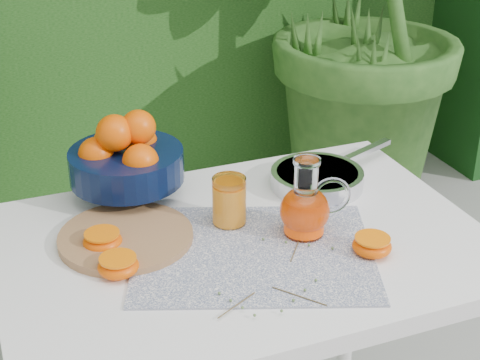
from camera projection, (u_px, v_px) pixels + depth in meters
name	position (u px, v px, depth m)	size (l,w,h in m)	color
potted_plant_right	(344.00, 10.00, 2.85)	(1.70, 1.70, 1.70)	#2B591E
white_table	(243.00, 273.00, 1.56)	(1.00, 0.70, 0.75)	white
placemat	(254.00, 252.00, 1.47)	(0.48, 0.37, 0.00)	#0D1F4C
cutting_board	(126.00, 237.00, 1.51)	(0.28, 0.28, 0.02)	#9C7846
fruit_bowl	(125.00, 158.00, 1.66)	(0.33, 0.33, 0.20)	black
juice_pitcher	(306.00, 208.00, 1.51)	(0.16, 0.13, 0.17)	white
juice_tumbler	(229.00, 202.00, 1.55)	(0.09, 0.09, 0.11)	white
saute_pan	(318.00, 177.00, 1.73)	(0.40, 0.28, 0.04)	silver
orange_halves	(198.00, 250.00, 1.45)	(0.58, 0.30, 0.04)	#FF7202
thyme_sprigs	(280.00, 278.00, 1.38)	(0.30, 0.26, 0.01)	brown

